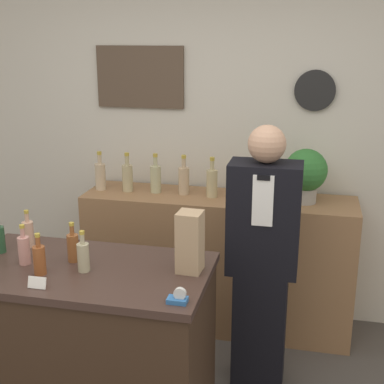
{
  "coord_description": "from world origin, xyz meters",
  "views": [
    {
      "loc": [
        0.73,
        -1.83,
        2.09
      ],
      "look_at": [
        0.06,
        1.09,
        1.2
      ],
      "focal_mm": 50.0,
      "sensor_mm": 36.0,
      "label": 1
    }
  ],
  "objects_px": {
    "shopkeeper": "(262,262)",
    "tape_dispenser": "(178,298)",
    "paper_bag": "(190,242)",
    "potted_plant": "(306,173)"
  },
  "relations": [
    {
      "from": "shopkeeper",
      "to": "tape_dispenser",
      "type": "distance_m",
      "value": 0.91
    },
    {
      "from": "paper_bag",
      "to": "potted_plant",
      "type": "bearing_deg",
      "value": 65.39
    },
    {
      "from": "potted_plant",
      "to": "tape_dispenser",
      "type": "bearing_deg",
      "value": -108.74
    },
    {
      "from": "potted_plant",
      "to": "paper_bag",
      "type": "bearing_deg",
      "value": -114.61
    },
    {
      "from": "shopkeeper",
      "to": "potted_plant",
      "type": "bearing_deg",
      "value": 71.69
    },
    {
      "from": "shopkeeper",
      "to": "potted_plant",
      "type": "distance_m",
      "value": 0.78
    },
    {
      "from": "potted_plant",
      "to": "paper_bag",
      "type": "height_order",
      "value": "potted_plant"
    },
    {
      "from": "shopkeeper",
      "to": "paper_bag",
      "type": "bearing_deg",
      "value": -121.73
    },
    {
      "from": "potted_plant",
      "to": "shopkeeper",
      "type": "bearing_deg",
      "value": -108.31
    },
    {
      "from": "shopkeeper",
      "to": "potted_plant",
      "type": "height_order",
      "value": "shopkeeper"
    }
  ]
}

